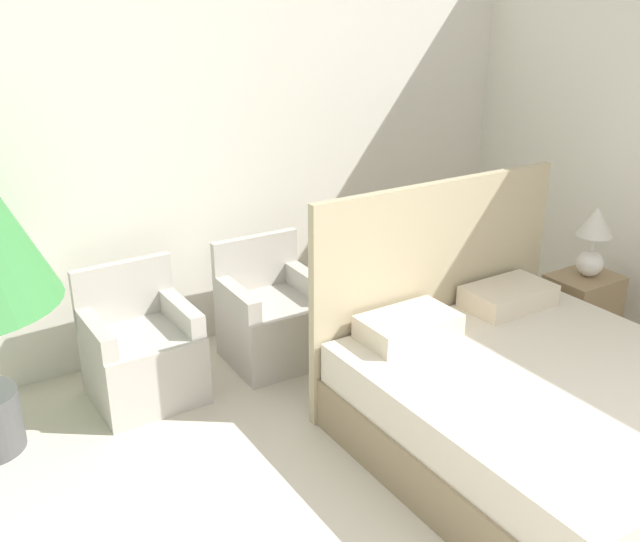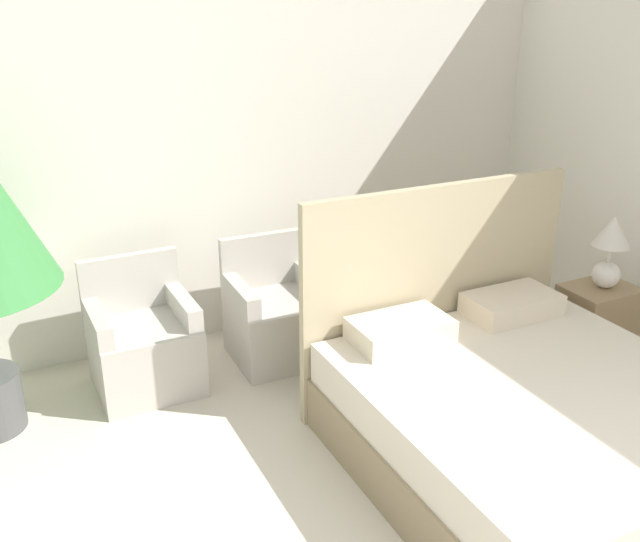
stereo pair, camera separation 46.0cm
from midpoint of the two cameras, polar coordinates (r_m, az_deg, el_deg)
name	(u,v)px [view 2 (the right image)]	position (r m, az deg, el deg)	size (l,w,h in m)	color
wall_back	(236,144)	(5.21, -4.21, 10.10)	(10.00, 0.06, 2.90)	silver
bed	(529,417)	(4.19, 19.45, -11.05)	(1.88, 2.04, 1.40)	#8C7A5B
armchair_near_window_left	(144,348)	(4.81, -11.24, -6.13)	(0.66, 0.62, 0.86)	#B7B2A8
armchair_near_window_right	(278,320)	(5.09, -0.79, -4.01)	(0.67, 0.63, 0.86)	#B7B2A8
nightstand	(595,325)	(5.47, 23.46, -4.03)	(0.48, 0.38, 0.58)	#937A56
table_lamp	(611,245)	(5.27, 24.59, 1.82)	(0.26, 0.26, 0.51)	white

